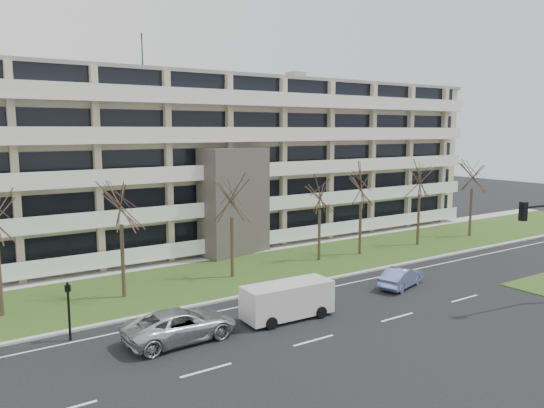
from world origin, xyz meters
TOP-DOWN VIEW (x-y plane):
  - ground at (0.00, 0.00)m, footprint 160.00×160.00m
  - grass_verge at (0.00, 13.00)m, footprint 90.00×10.00m
  - curb at (0.00, 8.00)m, footprint 90.00×0.35m
  - sidewalk at (0.00, 18.50)m, footprint 90.00×2.00m
  - lane_edge_line at (0.00, 6.50)m, footprint 90.00×0.12m
  - apartment_building at (-0.01, 25.32)m, footprint 60.50×15.10m
  - silver_pickup at (-11.54, 3.75)m, footprint 5.83×2.82m
  - blue_sedan at (4.51, 3.93)m, footprint 4.36×2.61m
  - white_van at (-5.19, 3.32)m, footprint 5.29×2.33m
  - pedestrian_signal at (-16.17, 6.81)m, footprint 0.31×0.26m
  - tree_2 at (-11.69, 12.05)m, footprint 4.18×4.18m
  - tree_3 at (-3.75, 12.26)m, footprint 3.91×3.91m
  - tree_4 at (4.55, 12.73)m, footprint 3.70×3.70m
  - tree_5 at (8.69, 12.40)m, footprint 4.03×4.03m
  - tree_6 at (15.65, 12.18)m, footprint 4.20×4.20m
  - tree_7 at (23.11, 12.06)m, footprint 4.27×4.27m

SIDE VIEW (x-z plane):
  - ground at x=0.00m, z-range 0.00..0.00m
  - lane_edge_line at x=0.00m, z-range 0.00..0.01m
  - grass_verge at x=0.00m, z-range 0.00..0.06m
  - sidewalk at x=0.00m, z-range 0.00..0.08m
  - curb at x=0.00m, z-range 0.00..0.12m
  - blue_sedan at x=4.51m, z-range 0.00..1.36m
  - silver_pickup at x=-11.54m, z-range 0.00..1.60m
  - white_van at x=-5.19m, z-range 0.20..2.22m
  - pedestrian_signal at x=-16.17m, z-range 0.41..3.42m
  - tree_4 at x=4.55m, z-range 2.05..9.45m
  - tree_3 at x=-3.75m, z-range 2.17..9.98m
  - tree_5 at x=8.69m, z-range 2.24..10.30m
  - tree_2 at x=-11.69m, z-range 2.32..10.69m
  - tree_6 at x=15.65m, z-range 2.33..10.73m
  - tree_7 at x=23.11m, z-range 2.38..10.92m
  - apartment_building at x=-0.01m, z-range -1.76..16.99m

